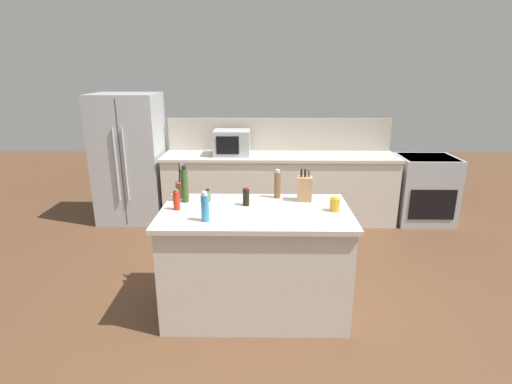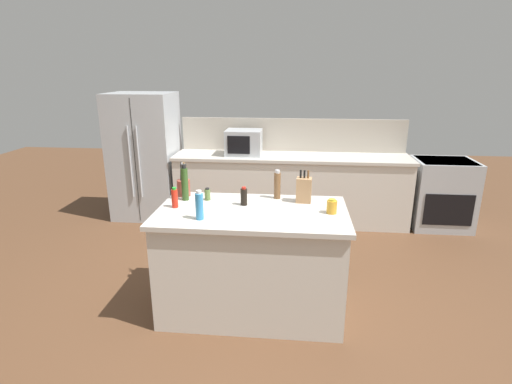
{
  "view_description": "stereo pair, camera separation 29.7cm",
  "coord_description": "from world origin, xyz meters",
  "px_view_note": "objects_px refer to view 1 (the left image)",
  "views": [
    {
      "loc": [
        0.05,
        -3.13,
        2.08
      ],
      "look_at": [
        0.0,
        0.35,
        0.99
      ],
      "focal_mm": 28.0,
      "sensor_mm": 36.0,
      "label": 1
    },
    {
      "loc": [
        0.34,
        -3.12,
        2.08
      ],
      "look_at": [
        0.0,
        0.35,
        0.99
      ],
      "focal_mm": 28.0,
      "sensor_mm": 36.0,
      "label": 2
    }
  ],
  "objects_px": {
    "range_oven": "(424,189)",
    "spice_jar_oregano": "(208,196)",
    "knife_block": "(305,189)",
    "utensil_crock": "(182,189)",
    "honey_jar": "(335,204)",
    "olive_oil_bottle": "(185,185)",
    "microwave": "(232,143)",
    "dish_soap_bottle": "(205,207)",
    "pepper_grinder": "(277,185)",
    "soy_sauce_bottle": "(246,197)",
    "hot_sauce_bottle": "(176,200)",
    "refrigerator": "(130,158)"
  },
  "relations": [
    {
      "from": "spice_jar_oregano",
      "to": "honey_jar",
      "type": "relative_size",
      "value": 0.92
    },
    {
      "from": "soy_sauce_bottle",
      "to": "olive_oil_bottle",
      "type": "xyz_separation_m",
      "value": [
        -0.54,
        0.09,
        0.08
      ]
    },
    {
      "from": "microwave",
      "to": "soy_sauce_bottle",
      "type": "bearing_deg",
      "value": -82.64
    },
    {
      "from": "knife_block",
      "to": "utensil_crock",
      "type": "bearing_deg",
      "value": -178.9
    },
    {
      "from": "knife_block",
      "to": "dish_soap_bottle",
      "type": "xyz_separation_m",
      "value": [
        -0.82,
        -0.5,
        -0.0
      ]
    },
    {
      "from": "pepper_grinder",
      "to": "dish_soap_bottle",
      "type": "relative_size",
      "value": 1.12
    },
    {
      "from": "refrigerator",
      "to": "dish_soap_bottle",
      "type": "xyz_separation_m",
      "value": [
        1.39,
        -2.5,
        0.17
      ]
    },
    {
      "from": "hot_sauce_bottle",
      "to": "range_oven",
      "type": "bearing_deg",
      "value": 36.39
    },
    {
      "from": "knife_block",
      "to": "honey_jar",
      "type": "xyz_separation_m",
      "value": [
        0.22,
        -0.26,
        -0.06
      ]
    },
    {
      "from": "microwave",
      "to": "soy_sauce_bottle",
      "type": "relative_size",
      "value": 2.95
    },
    {
      "from": "hot_sauce_bottle",
      "to": "dish_soap_bottle",
      "type": "bearing_deg",
      "value": -42.67
    },
    {
      "from": "microwave",
      "to": "utensil_crock",
      "type": "distance_m",
      "value": 1.9
    },
    {
      "from": "refrigerator",
      "to": "range_oven",
      "type": "distance_m",
      "value": 4.11
    },
    {
      "from": "soy_sauce_bottle",
      "to": "pepper_grinder",
      "type": "bearing_deg",
      "value": 37.78
    },
    {
      "from": "knife_block",
      "to": "soy_sauce_bottle",
      "type": "bearing_deg",
      "value": -160.62
    },
    {
      "from": "utensil_crock",
      "to": "dish_soap_bottle",
      "type": "distance_m",
      "value": 0.65
    },
    {
      "from": "knife_block",
      "to": "utensil_crock",
      "type": "height_order",
      "value": "utensil_crock"
    },
    {
      "from": "range_oven",
      "to": "utensil_crock",
      "type": "bearing_deg",
      "value": -148.0
    },
    {
      "from": "olive_oil_bottle",
      "to": "dish_soap_bottle",
      "type": "distance_m",
      "value": 0.52
    },
    {
      "from": "range_oven",
      "to": "refrigerator",
      "type": "bearing_deg",
      "value": 179.28
    },
    {
      "from": "honey_jar",
      "to": "olive_oil_bottle",
      "type": "bearing_deg",
      "value": 170.27
    },
    {
      "from": "refrigerator",
      "to": "utensil_crock",
      "type": "xyz_separation_m",
      "value": [
        1.1,
        -1.92,
        0.15
      ]
    },
    {
      "from": "olive_oil_bottle",
      "to": "dish_soap_bottle",
      "type": "xyz_separation_m",
      "value": [
        0.24,
        -0.46,
        -0.04
      ]
    },
    {
      "from": "knife_block",
      "to": "spice_jar_oregano",
      "type": "xyz_separation_m",
      "value": [
        -0.86,
        -0.03,
        -0.06
      ]
    },
    {
      "from": "knife_block",
      "to": "pepper_grinder",
      "type": "xyz_separation_m",
      "value": [
        -0.24,
        0.08,
        0.01
      ]
    },
    {
      "from": "pepper_grinder",
      "to": "olive_oil_bottle",
      "type": "height_order",
      "value": "olive_oil_bottle"
    },
    {
      "from": "pepper_grinder",
      "to": "honey_jar",
      "type": "xyz_separation_m",
      "value": [
        0.46,
        -0.35,
        -0.07
      ]
    },
    {
      "from": "honey_jar",
      "to": "dish_soap_bottle",
      "type": "bearing_deg",
      "value": -167.07
    },
    {
      "from": "microwave",
      "to": "dish_soap_bottle",
      "type": "bearing_deg",
      "value": -90.78
    },
    {
      "from": "utensil_crock",
      "to": "olive_oil_bottle",
      "type": "relative_size",
      "value": 0.98
    },
    {
      "from": "honey_jar",
      "to": "hot_sauce_bottle",
      "type": "distance_m",
      "value": 1.32
    },
    {
      "from": "soy_sauce_bottle",
      "to": "hot_sauce_bottle",
      "type": "relative_size",
      "value": 0.92
    },
    {
      "from": "range_oven",
      "to": "spice_jar_oregano",
      "type": "distance_m",
      "value": 3.41
    },
    {
      "from": "soy_sauce_bottle",
      "to": "knife_block",
      "type": "bearing_deg",
      "value": 14.32
    },
    {
      "from": "microwave",
      "to": "knife_block",
      "type": "xyz_separation_m",
      "value": [
        0.78,
        -1.94,
        -0.06
      ]
    },
    {
      "from": "pepper_grinder",
      "to": "spice_jar_oregano",
      "type": "height_order",
      "value": "pepper_grinder"
    },
    {
      "from": "range_oven",
      "to": "honey_jar",
      "type": "bearing_deg",
      "value": -126.94
    },
    {
      "from": "soy_sauce_bottle",
      "to": "hot_sauce_bottle",
      "type": "bearing_deg",
      "value": -168.49
    },
    {
      "from": "microwave",
      "to": "utensil_crock",
      "type": "bearing_deg",
      "value": -99.75
    },
    {
      "from": "knife_block",
      "to": "olive_oil_bottle",
      "type": "xyz_separation_m",
      "value": [
        -1.06,
        -0.04,
        0.04
      ]
    },
    {
      "from": "hot_sauce_bottle",
      "to": "microwave",
      "type": "bearing_deg",
      "value": 82.0
    },
    {
      "from": "microwave",
      "to": "honey_jar",
      "type": "height_order",
      "value": "microwave"
    },
    {
      "from": "soy_sauce_bottle",
      "to": "olive_oil_bottle",
      "type": "distance_m",
      "value": 0.55
    },
    {
      "from": "refrigerator",
      "to": "microwave",
      "type": "xyz_separation_m",
      "value": [
        1.42,
        -0.05,
        0.23
      ]
    },
    {
      "from": "utensil_crock",
      "to": "hot_sauce_bottle",
      "type": "bearing_deg",
      "value": -87.78
    },
    {
      "from": "range_oven",
      "to": "knife_block",
      "type": "height_order",
      "value": "knife_block"
    },
    {
      "from": "soy_sauce_bottle",
      "to": "utensil_crock",
      "type": "bearing_deg",
      "value": 160.55
    },
    {
      "from": "refrigerator",
      "to": "olive_oil_bottle",
      "type": "height_order",
      "value": "refrigerator"
    },
    {
      "from": "knife_block",
      "to": "honey_jar",
      "type": "distance_m",
      "value": 0.35
    },
    {
      "from": "pepper_grinder",
      "to": "soy_sauce_bottle",
      "type": "height_order",
      "value": "pepper_grinder"
    }
  ]
}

